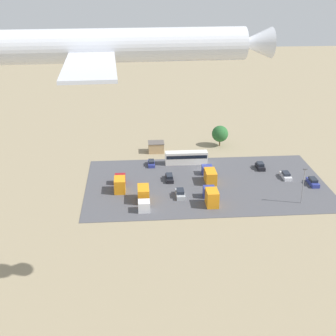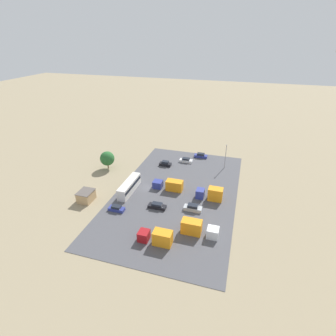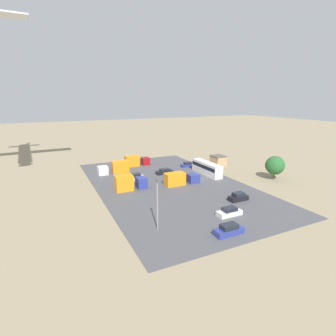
% 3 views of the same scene
% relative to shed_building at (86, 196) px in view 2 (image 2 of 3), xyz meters
% --- Properties ---
extents(ground_plane, '(400.00, 400.00, 0.00)m').
position_rel_shed_building_xyz_m(ground_plane, '(-10.81, 13.54, -1.45)').
color(ground_plane, gray).
extents(parking_lot_surface, '(57.28, 33.16, 0.08)m').
position_rel_shed_building_xyz_m(parking_lot_surface, '(-10.81, 22.42, -1.41)').
color(parking_lot_surface, '#4C4C51').
rests_on(parking_lot_surface, ground).
extents(shed_building, '(4.47, 3.80, 2.89)m').
position_rel_shed_building_xyz_m(shed_building, '(0.00, 0.00, 0.00)').
color(shed_building, tan).
rests_on(shed_building, ground).
extents(bus, '(11.14, 2.50, 3.33)m').
position_rel_shed_building_xyz_m(bus, '(-7.48, 9.36, 0.42)').
color(bus, silver).
rests_on(bus, ground).
extents(parked_car_0, '(1.74, 4.16, 1.42)m').
position_rel_shed_building_xyz_m(parked_car_0, '(1.78, 9.87, -0.78)').
color(parked_car_0, navy).
rests_on(parked_car_0, ground).
extents(parked_car_1, '(1.82, 4.03, 1.66)m').
position_rel_shed_building_xyz_m(parked_car_1, '(-26.12, 14.25, -0.68)').
color(parked_car_1, black).
rests_on(parked_car_1, ground).
extents(parked_car_2, '(1.85, 4.52, 1.49)m').
position_rel_shed_building_xyz_m(parked_car_2, '(-30.95, 20.35, -0.75)').
color(parked_car_2, silver).
rests_on(parked_car_2, ground).
extents(parked_car_3, '(1.75, 4.69, 1.47)m').
position_rel_shed_building_xyz_m(parked_car_3, '(-2.20, 19.47, -0.76)').
color(parked_car_3, black).
rests_on(parked_car_3, ground).
extents(parked_car_4, '(1.91, 4.63, 1.66)m').
position_rel_shed_building_xyz_m(parked_car_4, '(-3.96, 28.53, -0.68)').
color(parked_car_4, '#ADB2B7').
rests_on(parked_car_4, ground).
extents(parked_car_5, '(1.82, 4.67, 1.63)m').
position_rel_shed_building_xyz_m(parked_car_5, '(-36.21, 24.64, -0.69)').
color(parked_car_5, navy).
rests_on(parked_car_5, ground).
extents(parked_truck_0, '(2.53, 7.48, 3.22)m').
position_rel_shed_building_xyz_m(parked_truck_0, '(9.72, 23.60, 0.10)').
color(parked_truck_0, maroon).
rests_on(parked_truck_0, ground).
extents(parked_truck_1, '(2.56, 8.75, 2.99)m').
position_rel_shed_building_xyz_m(parked_truck_1, '(-11.97, 19.99, -0.00)').
color(parked_truck_1, navy).
rests_on(parked_truck_1, ground).
extents(parked_truck_2, '(2.57, 7.14, 3.53)m').
position_rel_shed_building_xyz_m(parked_truck_2, '(-10.39, 32.15, 0.25)').
color(parked_truck_2, navy).
rests_on(parked_truck_2, ground).
extents(parked_truck_3, '(2.51, 8.37, 3.26)m').
position_rel_shed_building_xyz_m(parked_truck_3, '(4.42, 31.33, 0.12)').
color(parked_truck_3, silver).
rests_on(parked_truck_3, ground).
extents(tree_near_shed, '(4.72, 4.72, 6.06)m').
position_rel_shed_building_xyz_m(tree_near_shed, '(-18.72, -3.52, 2.24)').
color(tree_near_shed, brown).
rests_on(tree_near_shed, ground).
extents(light_pole_lot_centre, '(0.90, 0.28, 8.23)m').
position_rel_shed_building_xyz_m(light_pole_lot_centre, '(-30.20, 33.78, 3.17)').
color(light_pole_lot_centre, gray).
rests_on(light_pole_lot_centre, ground).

